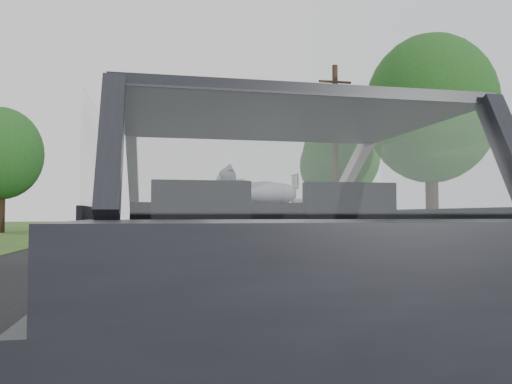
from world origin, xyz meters
name	(u,v)px	position (x,y,z in m)	size (l,w,h in m)	color
ground	(262,369)	(0.00, 0.00, 0.00)	(140.00, 140.00, 0.00)	black
subject_car	(262,247)	(0.00, 0.00, 0.72)	(1.80, 4.00, 1.45)	black
dashboard	(244,224)	(0.00, 0.62, 0.85)	(1.58, 0.45, 0.30)	black
driver_seat	(199,222)	(-0.40, -0.29, 0.88)	(0.50, 0.72, 0.42)	black
passenger_seat	(342,221)	(0.40, -0.29, 0.88)	(0.50, 0.72, 0.42)	black
steering_wheel	(191,214)	(-0.40, 0.33, 0.92)	(0.36, 0.36, 0.04)	black
cat	(265,191)	(0.16, 0.66, 1.09)	(0.63, 0.20, 0.28)	#97969C
guardrail	(339,227)	(4.30, 10.00, 0.58)	(0.05, 90.00, 0.32)	gray
other_car	(163,220)	(-0.30, 17.93, 0.71)	(1.70, 4.30, 1.42)	#969CA9
highway_sign	(295,205)	(5.15, 17.31, 1.31)	(0.10, 1.05, 2.62)	#125C2A
utility_pole	(335,149)	(7.99, 20.04, 4.14)	(0.27, 0.27, 8.28)	#38271D
tree_1	(431,138)	(10.85, 16.22, 4.19)	(5.53, 5.53, 8.37)	#194C16
tree_2	(341,172)	(9.76, 23.84, 3.33)	(4.40, 4.40, 6.66)	#194C16
tree_3	(330,179)	(14.30, 38.20, 4.01)	(5.29, 5.29, 8.02)	#194C16
tree_6	(1,172)	(-8.41, 24.63, 3.14)	(4.14, 4.14, 6.27)	#194C16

